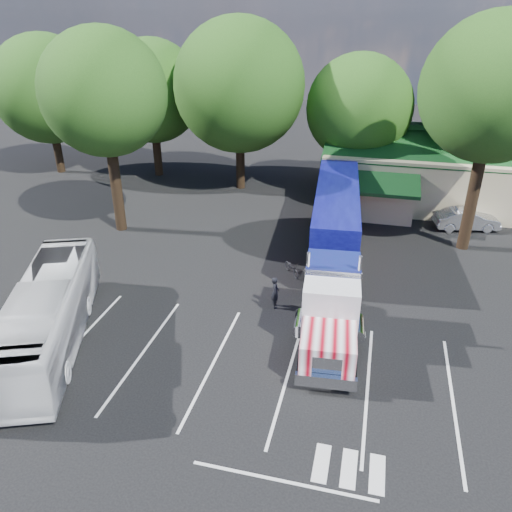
% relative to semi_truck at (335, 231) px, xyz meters
% --- Properties ---
extents(ground, '(120.00, 120.00, 0.00)m').
position_rel_semi_truck_xyz_m(ground, '(-3.93, -3.85, -2.31)').
color(ground, black).
rests_on(ground, ground).
extents(event_hall, '(24.20, 14.12, 5.55)m').
position_rel_semi_truck_xyz_m(event_hall, '(9.81, 13.96, -0.10)').
color(event_hall, tan).
rests_on(event_hall, ground).
extents(tree_row_a, '(9.00, 9.00, 11.68)m').
position_rel_semi_truck_xyz_m(tree_row_a, '(-25.93, 12.65, 4.85)').
color(tree_row_a, black).
rests_on(tree_row_a, ground).
extents(tree_row_b, '(8.40, 8.40, 11.35)m').
position_rel_semi_truck_xyz_m(tree_row_b, '(-16.93, 13.95, 4.82)').
color(tree_row_b, black).
rests_on(tree_row_b, ground).
extents(tree_row_c, '(10.00, 10.00, 13.05)m').
position_rel_semi_truck_xyz_m(tree_row_c, '(-8.93, 12.35, 5.73)').
color(tree_row_c, black).
rests_on(tree_row_c, ground).
extents(tree_row_d, '(8.00, 8.00, 10.60)m').
position_rel_semi_truck_xyz_m(tree_row_d, '(0.07, 13.65, 4.28)').
color(tree_row_d, black).
rests_on(tree_row_d, ground).
extents(tree_row_e, '(9.60, 9.60, 12.90)m').
position_rel_semi_truck_xyz_m(tree_row_e, '(9.07, 14.15, 5.78)').
color(tree_row_e, black).
rests_on(tree_row_e, ground).
extents(tree_near_left, '(7.60, 7.60, 12.65)m').
position_rel_semi_truck_xyz_m(tree_near_left, '(-14.43, 2.15, 6.50)').
color(tree_near_left, black).
rests_on(tree_near_left, ground).
extents(tree_near_right, '(8.00, 8.00, 13.50)m').
position_rel_semi_truck_xyz_m(tree_near_right, '(7.57, 4.65, 7.15)').
color(tree_near_right, black).
rests_on(tree_near_right, ground).
extents(semi_truck, '(4.16, 19.61, 4.08)m').
position_rel_semi_truck_xyz_m(semi_truck, '(0.00, 0.00, 0.00)').
color(semi_truck, black).
rests_on(semi_truck, ground).
extents(woman, '(0.58, 0.71, 1.67)m').
position_rel_semi_truck_xyz_m(woman, '(-2.33, -4.88, -1.47)').
color(woman, black).
rests_on(woman, ground).
extents(bicycle, '(1.40, 1.60, 0.83)m').
position_rel_semi_truck_xyz_m(bicycle, '(-2.13, -1.32, -1.89)').
color(bicycle, black).
rests_on(bicycle, ground).
extents(tour_bus, '(6.29, 10.97, 3.01)m').
position_rel_semi_truck_xyz_m(tour_bus, '(-11.33, -10.13, -0.80)').
color(tour_bus, silver).
rests_on(tour_bus, ground).
extents(silver_sedan, '(4.47, 2.40, 1.40)m').
position_rel_semi_truck_xyz_m(silver_sedan, '(8.07, 7.75, -1.61)').
color(silver_sedan, '#B3B5BC').
rests_on(silver_sedan, ground).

